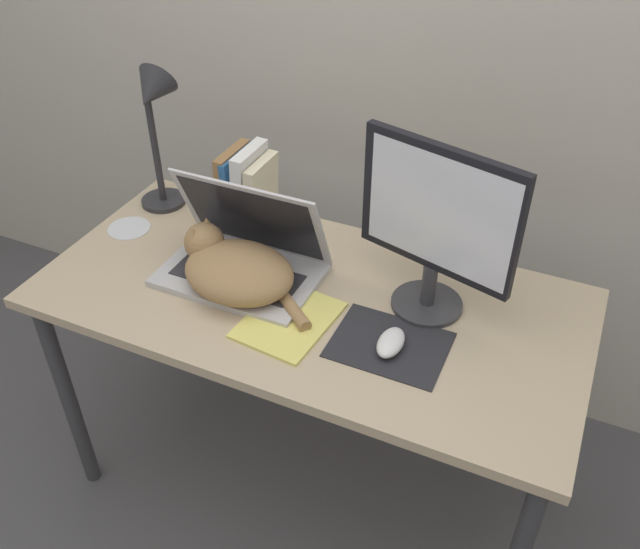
{
  "coord_description": "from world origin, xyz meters",
  "views": [
    {
      "loc": [
        0.57,
        -0.85,
        1.81
      ],
      "look_at": [
        0.05,
        0.3,
        0.85
      ],
      "focal_mm": 38.0,
      "sensor_mm": 36.0,
      "label": 1
    }
  ],
  "objects": [
    {
      "name": "external_monitor",
      "position": [
        0.28,
        0.41,
        0.99
      ],
      "size": [
        0.38,
        0.17,
        0.43
      ],
      "color": "#333338",
      "rests_on": "desk"
    },
    {
      "name": "notepad",
      "position": [
        0.0,
        0.22,
        0.75
      ],
      "size": [
        0.21,
        0.26,
        0.01
      ],
      "color": "#E5DB6B",
      "rests_on": "desk"
    },
    {
      "name": "cat",
      "position": [
        -0.18,
        0.28,
        0.81
      ],
      "size": [
        0.4,
        0.25,
        0.14
      ],
      "color": "#99754C",
      "rests_on": "desk"
    },
    {
      "name": "mousepad",
      "position": [
        0.25,
        0.24,
        0.75
      ],
      "size": [
        0.26,
        0.2,
        0.0
      ],
      "color": "#232328",
      "rests_on": "desk"
    },
    {
      "name": "computer_mouse",
      "position": [
        0.25,
        0.23,
        0.77
      ],
      "size": [
        0.06,
        0.1,
        0.03
      ],
      "color": "silver",
      "rests_on": "mousepad"
    },
    {
      "name": "cd_disc",
      "position": [
        -0.59,
        0.38,
        0.75
      ],
      "size": [
        0.12,
        0.12,
        0.0
      ],
      "color": "silver",
      "rests_on": "desk"
    },
    {
      "name": "desk",
      "position": [
        0.0,
        0.33,
        0.67
      ],
      "size": [
        1.36,
        0.66,
        0.75
      ],
      "color": "tan",
      "rests_on": "ground_plane"
    },
    {
      "name": "laptop",
      "position": [
        -0.19,
        0.34,
        0.8
      ],
      "size": [
        0.4,
        0.26,
        0.26
      ],
      "color": "#B7B7BC",
      "rests_on": "desk"
    },
    {
      "name": "desk_lamp",
      "position": [
        -0.54,
        0.51,
        1.04
      ],
      "size": [
        0.17,
        0.17,
        0.44
      ],
      "color": "#28282D",
      "rests_on": "desk"
    },
    {
      "name": "book_row",
      "position": [
        -0.29,
        0.55,
        0.86
      ],
      "size": [
        0.13,
        0.16,
        0.24
      ],
      "color": "olive",
      "rests_on": "desk"
    }
  ]
}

